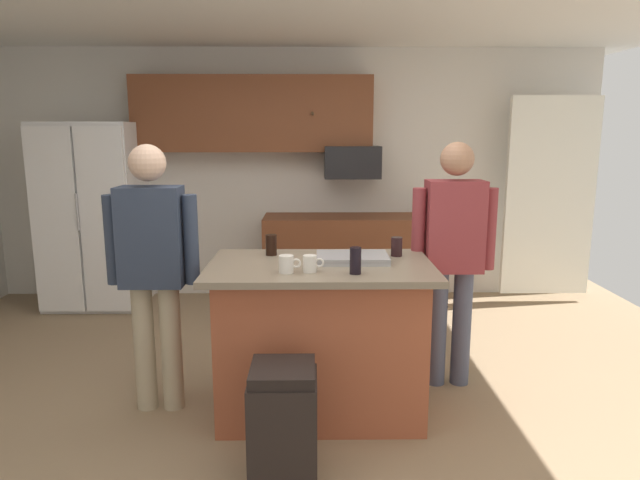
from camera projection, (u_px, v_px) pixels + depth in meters
The scene contains 17 objects.
floor at pixel (281, 419), 3.44m from camera, with size 7.04×7.04×0.00m, color #937A5B.
back_wall at pixel (294, 175), 5.94m from camera, with size 6.40×0.10×2.60m, color silver.
french_door_window_panel at pixel (550, 197), 5.62m from camera, with size 0.90×0.06×2.00m, color white.
cabinet_run_upper at pixel (253, 114), 5.62m from camera, with size 2.40×0.38×0.75m.
cabinet_run_lower at pixel (351, 259), 5.80m from camera, with size 1.80×0.63×0.90m.
refrigerator at pixel (94, 216), 5.58m from camera, with size 0.93×0.76×1.84m.
microwave_over_range at pixel (352, 162), 5.63m from camera, with size 0.56×0.40×0.32m, color black.
kitchen_island at pixel (321, 338), 3.47m from camera, with size 1.37×0.86×0.96m.
person_host_foreground at pixel (453, 248), 3.76m from camera, with size 0.57×0.22×1.69m.
person_guest_by_door at pixel (153, 261), 3.42m from camera, with size 0.57×0.22×1.68m.
glass_dark_ale at pixel (355, 261), 3.13m from camera, with size 0.07×0.07×0.15m.
tumbler_amber at pixel (271, 245), 3.60m from camera, with size 0.07×0.07×0.13m.
mug_ceramic_white at pixel (310, 264), 3.17m from camera, with size 0.12×0.08×0.10m.
mug_blue_stoneware at pixel (287, 264), 3.15m from camera, with size 0.13×0.08×0.10m.
glass_short_whisky at pixel (397, 247), 3.58m from camera, with size 0.07×0.07×0.12m.
serving_tray at pixel (352, 258), 3.44m from camera, with size 0.44×0.30×0.04m.
trash_bin at pixel (283, 423), 2.81m from camera, with size 0.34×0.34×0.61m.
Camera 1 is at (0.21, -3.17, 1.75)m, focal length 31.22 mm.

